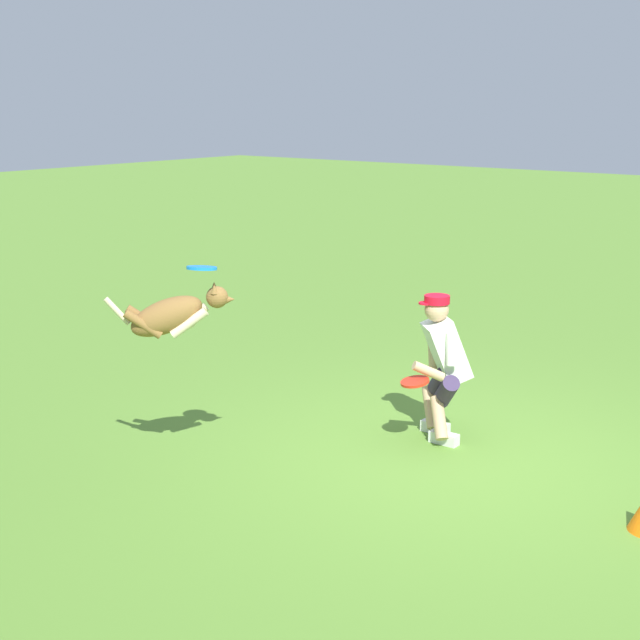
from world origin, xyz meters
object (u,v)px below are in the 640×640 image
(frisbee_flying, at_px, (202,268))
(frisbee_held, at_px, (415,382))
(person, at_px, (442,362))
(dog, at_px, (173,315))

(frisbee_flying, xyz_separation_m, frisbee_held, (-0.95, -1.52, -1.08))
(person, bearing_deg, frisbee_held, 38.35)
(frisbee_flying, bearing_deg, person, -117.38)
(frisbee_held, bearing_deg, person, -95.16)
(frisbee_held, bearing_deg, frisbee_flying, 57.95)
(person, xyz_separation_m, frisbee_flying, (0.99, 1.91, 1.00))
(person, bearing_deg, dog, 11.86)
(frisbee_flying, height_order, frisbee_held, frisbee_flying)
(person, relative_size, frisbee_held, 5.27)
(person, height_order, dog, dog)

